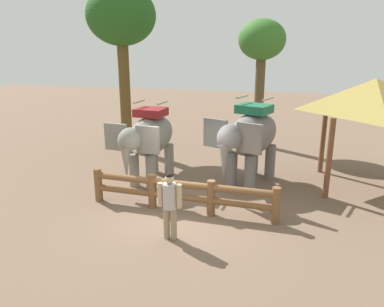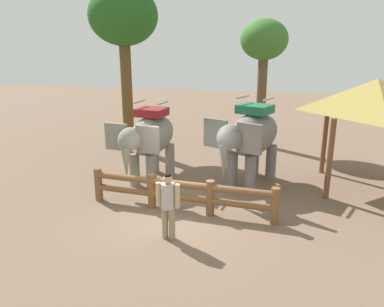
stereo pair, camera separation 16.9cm
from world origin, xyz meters
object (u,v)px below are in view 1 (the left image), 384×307
(elephant_near_left, at_px, (149,138))
(tree_back_center, at_px, (121,20))
(elephant_center, at_px, (250,137))
(tourist_woman_in_black, at_px, (170,201))
(thatched_shelter, at_px, (374,97))
(tree_far_left, at_px, (262,45))
(log_fence, at_px, (181,192))

(elephant_near_left, height_order, tree_back_center, tree_back_center)
(elephant_center, height_order, tourist_woman_in_black, elephant_center)
(thatched_shelter, xyz_separation_m, tree_back_center, (-9.88, 2.61, 2.65))
(elephant_near_left, height_order, thatched_shelter, thatched_shelter)
(elephant_near_left, relative_size, thatched_shelter, 0.91)
(elephant_near_left, xyz_separation_m, elephant_center, (3.43, 0.63, 0.10))
(tourist_woman_in_black, distance_m, tree_far_left, 10.58)
(tourist_woman_in_black, bearing_deg, thatched_shelter, 43.32)
(tourist_woman_in_black, relative_size, thatched_shelter, 0.47)
(tree_far_left, bearing_deg, tourist_woman_in_black, -97.82)
(log_fence, height_order, tourist_woman_in_black, tourist_woman_in_black)
(elephant_center, distance_m, thatched_shelter, 4.15)
(elephant_center, height_order, tree_far_left, tree_far_left)
(log_fence, bearing_deg, tree_far_left, 79.45)
(elephant_center, bearing_deg, thatched_shelter, 10.20)
(elephant_center, relative_size, tree_far_left, 0.62)
(log_fence, relative_size, tree_far_left, 0.97)
(log_fence, distance_m, thatched_shelter, 6.97)
(elephant_near_left, xyz_separation_m, tree_far_left, (3.27, 6.11, 3.08))
(elephant_near_left, xyz_separation_m, tourist_woman_in_black, (1.93, -3.72, -0.60))
(log_fence, relative_size, tourist_woman_in_black, 3.23)
(tourist_woman_in_black, relative_size, tree_far_left, 0.30)
(elephant_near_left, distance_m, elephant_center, 3.49)
(elephant_center, distance_m, tourist_woman_in_black, 4.66)
(elephant_center, distance_m, tree_far_left, 6.24)
(tree_far_left, bearing_deg, tree_back_center, -159.73)
(tourist_woman_in_black, xyz_separation_m, tree_back_center, (-4.52, 7.66, 4.74))
(log_fence, height_order, thatched_shelter, thatched_shelter)
(thatched_shelter, bearing_deg, log_fence, -148.22)
(elephant_near_left, bearing_deg, thatched_shelter, 10.34)
(thatched_shelter, distance_m, tree_far_left, 6.44)
(thatched_shelter, bearing_deg, tree_far_left, 129.93)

